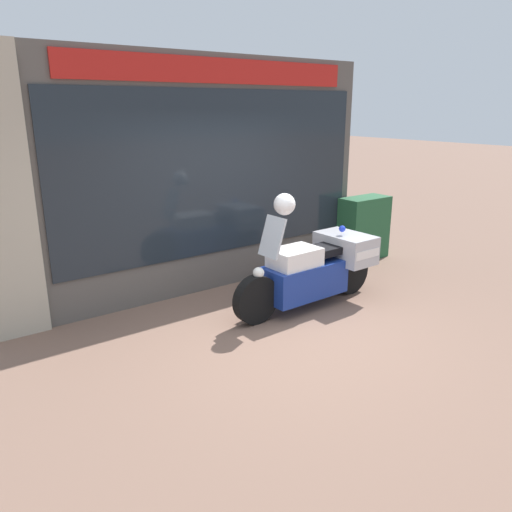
% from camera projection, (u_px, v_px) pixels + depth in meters
% --- Properties ---
extents(ground_plane, '(60.00, 60.00, 0.00)m').
position_uv_depth(ground_plane, '(284.00, 334.00, 5.85)').
color(ground_plane, '#7A5B4C').
extents(shop_building, '(5.73, 0.55, 3.24)m').
position_uv_depth(shop_building, '(172.00, 178.00, 6.72)').
color(shop_building, '#56514C').
rests_on(shop_building, ground).
extents(window_display, '(4.57, 0.30, 1.97)m').
position_uv_depth(window_display, '(212.00, 252.00, 7.43)').
color(window_display, slate).
rests_on(window_display, ground).
extents(paramedic_motorcycle, '(2.30, 0.81, 1.30)m').
position_uv_depth(paramedic_motorcycle, '(317.00, 267.00, 6.60)').
color(paramedic_motorcycle, black).
rests_on(paramedic_motorcycle, ground).
extents(utility_cabinet, '(0.89, 0.43, 1.07)m').
position_uv_depth(utility_cabinet, '(364.00, 228.00, 8.62)').
color(utility_cabinet, '#235633').
rests_on(utility_cabinet, ground).
extents(white_helmet, '(0.26, 0.26, 0.26)m').
position_uv_depth(white_helmet, '(285.00, 204.00, 6.00)').
color(white_helmet, white).
rests_on(white_helmet, paramedic_motorcycle).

